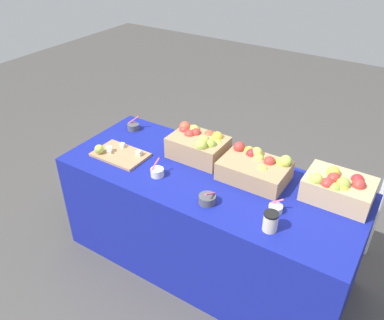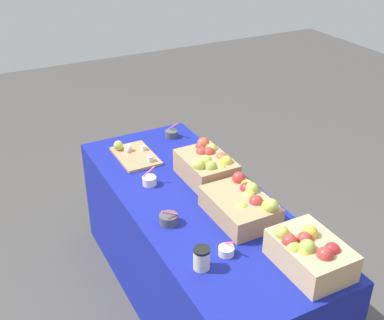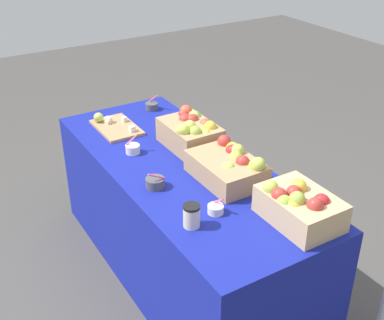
% 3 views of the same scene
% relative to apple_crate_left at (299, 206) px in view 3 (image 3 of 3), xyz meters
% --- Properties ---
extents(ground_plane, '(10.00, 10.00, 0.00)m').
position_rel_apple_crate_left_xyz_m(ground_plane, '(-0.73, -0.19, -0.82)').
color(ground_plane, '#474442').
extents(table, '(1.90, 0.76, 0.74)m').
position_rel_apple_crate_left_xyz_m(table, '(-0.73, -0.19, -0.45)').
color(table, navy).
rests_on(table, ground_plane).
extents(apple_crate_left, '(0.37, 0.26, 0.18)m').
position_rel_apple_crate_left_xyz_m(apple_crate_left, '(0.00, 0.00, 0.00)').
color(apple_crate_left, tan).
rests_on(apple_crate_left, table).
extents(apple_crate_middle, '(0.40, 0.28, 0.18)m').
position_rel_apple_crate_left_xyz_m(apple_crate_middle, '(-0.48, -0.05, -0.01)').
color(apple_crate_middle, tan).
rests_on(apple_crate_middle, table).
extents(apple_crate_right, '(0.37, 0.26, 0.20)m').
position_rel_apple_crate_left_xyz_m(apple_crate_right, '(-0.90, -0.03, 0.01)').
color(apple_crate_right, tan).
rests_on(apple_crate_right, table).
extents(cutting_board_front, '(0.35, 0.23, 0.08)m').
position_rel_apple_crate_left_xyz_m(cutting_board_front, '(-1.36, -0.31, -0.07)').
color(cutting_board_front, tan).
rests_on(cutting_board_front, table).
extents(sample_bowl_near, '(0.10, 0.10, 0.10)m').
position_rel_apple_crate_left_xyz_m(sample_bowl_near, '(-0.60, -0.42, -0.06)').
color(sample_bowl_near, '#4C4C51').
rests_on(sample_bowl_near, table).
extents(sample_bowl_mid, '(0.08, 0.08, 0.09)m').
position_rel_apple_crate_left_xyz_m(sample_bowl_mid, '(-0.25, -0.28, -0.06)').
color(sample_bowl_mid, silver).
rests_on(sample_bowl_mid, table).
extents(sample_bowl_far, '(0.08, 0.09, 0.11)m').
position_rel_apple_crate_left_xyz_m(sample_bowl_far, '(-0.99, -0.36, -0.06)').
color(sample_bowl_far, silver).
rests_on(sample_bowl_far, table).
extents(sample_bowl_extra, '(0.09, 0.09, 0.11)m').
position_rel_apple_crate_left_xyz_m(sample_bowl_extra, '(-1.50, 0.03, -0.06)').
color(sample_bowl_extra, '#4C4C51').
rests_on(sample_bowl_extra, table).
extents(coffee_cup, '(0.08, 0.08, 0.11)m').
position_rel_apple_crate_left_xyz_m(coffee_cup, '(-0.22, -0.43, -0.03)').
color(coffee_cup, beige).
rests_on(coffee_cup, table).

